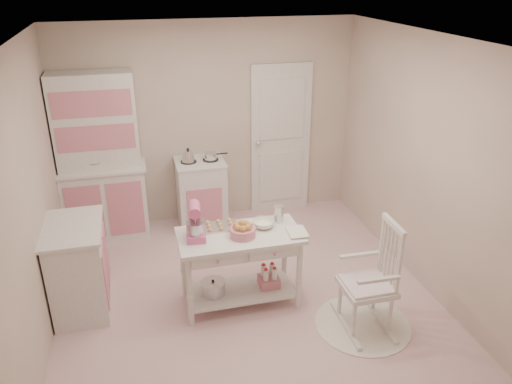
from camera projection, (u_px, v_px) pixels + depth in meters
The scene contains 14 objects.
room_shell at pixel (243, 145), 4.62m from camera, with size 3.84×3.84×2.62m.
door at pixel (281, 140), 6.74m from camera, with size 0.82×0.05×2.04m, color white.
hutch at pixel (100, 159), 6.02m from camera, with size 1.06×0.50×2.08m, color white.
stove at pixel (201, 194), 6.49m from camera, with size 0.62×0.57×0.92m, color white.
base_cabinet at pixel (79, 267), 4.90m from camera, with size 0.54×0.84×0.92m, color white.
lace_rug at pixel (362, 324), 4.82m from camera, with size 0.92×0.92×0.01m, color white.
rocking_chair at pixel (368, 277), 4.59m from camera, with size 0.48×0.72×1.10m, color white.
work_table at pixel (240, 269), 4.98m from camera, with size 1.20×0.60×0.80m, color white.
stand_mixer at pixel (195, 223), 4.67m from camera, with size 0.20×0.28×0.34m, color #D55A8F.
cookie_tray at pixel (221, 227), 4.94m from camera, with size 0.34×0.24×0.02m, color silver.
bread_basket at pixel (243, 232), 4.76m from camera, with size 0.25×0.25×0.09m, color #CB7587.
mixing_bowl at pixel (263, 224), 4.93m from camera, with size 0.22×0.22×0.07m, color white.
metal_pitcher at pixel (279, 214), 5.02m from camera, with size 0.10×0.10×0.17m, color silver.
recipe_book at pixel (288, 233), 4.81m from camera, with size 0.18×0.25×0.02m, color white.
Camera 1 is at (-0.98, -4.28, 3.16)m, focal length 35.00 mm.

